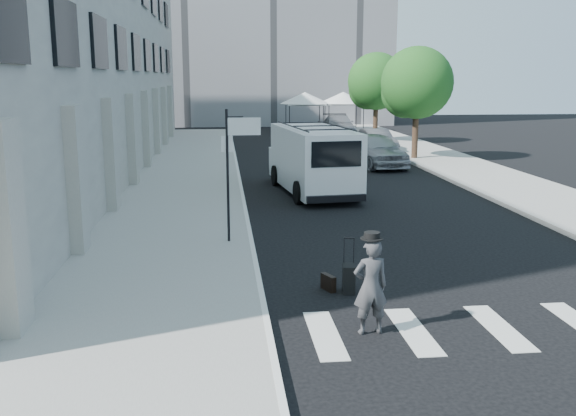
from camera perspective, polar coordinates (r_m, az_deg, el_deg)
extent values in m
plane|color=black|center=(14.50, 5.31, -6.41)|extent=(120.00, 120.00, 0.00)
cube|color=gray|center=(29.87, -8.78, 3.05)|extent=(4.50, 48.00, 0.15)
cube|color=gray|center=(35.78, 13.30, 4.28)|extent=(4.00, 56.00, 0.15)
cube|color=gray|center=(32.74, -22.10, 13.50)|extent=(10.00, 44.00, 12.00)
cylinder|color=black|center=(16.91, -5.38, 2.82)|extent=(0.07, 0.07, 3.50)
cube|color=white|center=(16.82, -5.44, 5.69)|extent=(0.30, 0.03, 0.42)
cube|color=white|center=(16.77, -3.92, 7.25)|extent=(0.85, 0.06, 0.45)
cylinder|color=black|center=(35.21, 11.23, 6.43)|extent=(0.32, 0.32, 2.80)
sphere|color=#194A18|center=(35.07, 11.41, 10.87)|extent=(3.80, 3.80, 3.80)
sphere|color=#194A18|center=(35.54, 10.46, 9.99)|extent=(2.66, 2.66, 2.66)
cylinder|color=black|center=(43.86, 7.77, 7.54)|extent=(0.32, 0.32, 2.80)
sphere|color=#194A18|center=(43.75, 7.87, 11.10)|extent=(3.80, 3.80, 3.80)
sphere|color=#194A18|center=(44.25, 7.15, 10.39)|extent=(2.66, 2.66, 2.66)
cylinder|color=black|center=(50.51, 0.13, 7.83)|extent=(0.06, 0.06, 2.20)
cylinder|color=black|center=(50.88, 3.30, 7.84)|extent=(0.06, 0.06, 2.20)
cylinder|color=black|center=(53.29, -0.19, 8.04)|extent=(0.06, 0.06, 2.20)
cylinder|color=black|center=(53.64, 2.82, 8.05)|extent=(0.06, 0.06, 2.20)
cube|color=white|center=(52.00, 1.52, 9.21)|extent=(3.00, 3.00, 0.12)
cone|color=white|center=(51.98, 1.52, 9.76)|extent=(4.00, 4.00, 0.90)
cylinder|color=black|center=(51.44, 3.65, 7.88)|extent=(0.06, 0.06, 2.20)
cylinder|color=black|center=(51.98, 6.73, 7.86)|extent=(0.06, 0.06, 2.20)
cylinder|color=black|center=(54.20, 3.16, 8.08)|extent=(0.06, 0.06, 2.20)
cylinder|color=black|center=(54.71, 6.08, 8.07)|extent=(0.06, 0.06, 2.20)
cube|color=white|center=(53.00, 4.93, 9.22)|extent=(3.00, 3.00, 0.12)
cone|color=white|center=(52.98, 4.94, 9.76)|extent=(4.00, 4.00, 0.90)
imported|color=#3C3C3F|center=(11.41, 7.35, -6.95)|extent=(0.67, 0.48, 1.73)
cube|color=black|center=(13.76, 3.60, -6.64)|extent=(0.28, 0.45, 0.34)
cube|color=black|center=(13.63, 5.43, -6.28)|extent=(0.31, 0.45, 0.60)
cylinder|color=black|center=(13.64, 5.00, -3.81)|extent=(0.02, 0.02, 0.57)
cylinder|color=black|center=(13.66, 5.87, -3.81)|extent=(0.02, 0.02, 0.57)
cube|color=black|center=(13.58, 5.46, -2.67)|extent=(0.23, 0.06, 0.03)
cube|color=white|center=(24.79, 2.32, 4.42)|extent=(2.88, 6.17, 2.32)
cube|color=white|center=(27.99, 0.60, 4.17)|extent=(2.20, 1.23, 1.21)
cube|color=black|center=(21.90, 4.31, 4.80)|extent=(1.76, 0.29, 0.88)
cylinder|color=black|center=(26.71, -1.03, 2.91)|extent=(0.40, 0.87, 0.84)
cylinder|color=black|center=(27.20, 3.31, 3.06)|extent=(0.40, 0.87, 0.84)
cylinder|color=black|center=(22.78, 1.03, 1.39)|extent=(0.40, 0.87, 0.84)
cylinder|color=black|center=(23.35, 6.04, 1.58)|extent=(0.40, 0.87, 0.84)
imported|color=#96979D|center=(32.54, 7.89, 5.15)|extent=(2.55, 5.17, 1.70)
imported|color=#4E5055|center=(38.94, 7.87, 5.96)|extent=(1.78, 4.23, 1.36)
imported|color=gray|center=(49.87, 4.50, 7.38)|extent=(2.51, 5.49, 1.56)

